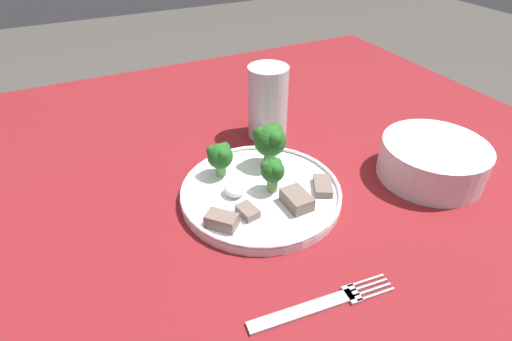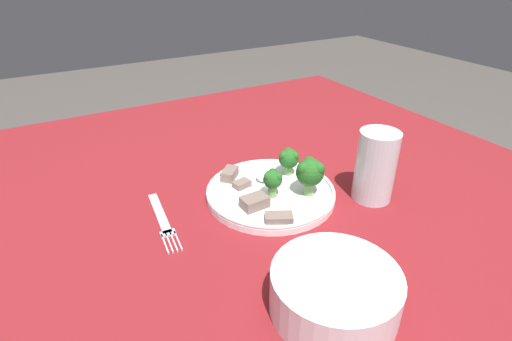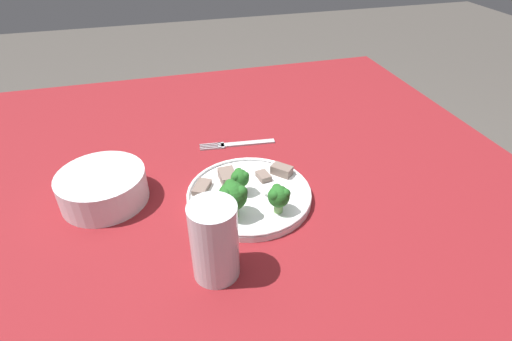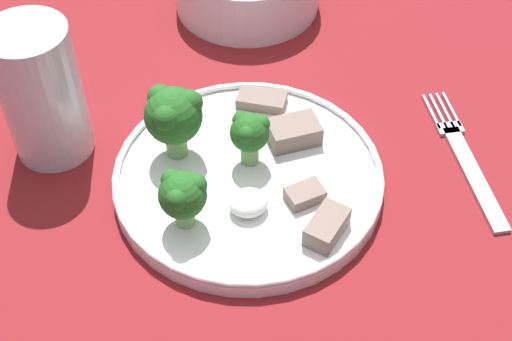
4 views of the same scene
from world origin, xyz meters
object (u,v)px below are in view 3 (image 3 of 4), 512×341
object	(u,v)px
dinner_plate	(251,194)
drinking_glass	(215,245)
fork	(238,144)
cream_bowl	(103,188)

from	to	relation	value
dinner_plate	drinking_glass	xyz separation A→B (m)	(-0.16, 0.10, 0.05)
fork	drinking_glass	size ratio (longest dim) A/B	1.34
dinner_plate	drinking_glass	size ratio (longest dim) A/B	1.81
fork	cream_bowl	distance (m)	0.31
cream_bowl	drinking_glass	bearing A→B (deg)	-143.30
dinner_plate	cream_bowl	xyz separation A→B (m)	(0.07, 0.26, 0.02)
cream_bowl	drinking_glass	xyz separation A→B (m)	(-0.23, -0.17, 0.03)
dinner_plate	drinking_glass	world-z (taller)	drinking_glass
fork	drinking_glass	world-z (taller)	drinking_glass
drinking_glass	fork	bearing A→B (deg)	-18.23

